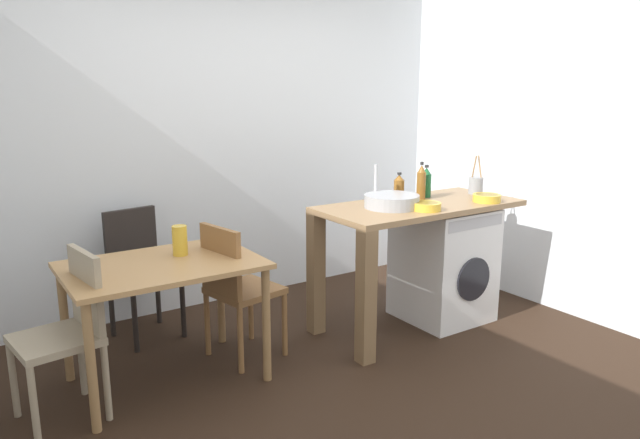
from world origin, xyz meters
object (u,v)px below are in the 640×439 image
dining_table (163,279)px  bottle_clear_small (426,183)px  colander (487,198)px  vase (180,240)px  chair_opposite (235,284)px  washing_machine (443,263)px  bottle_squat_brown (421,183)px  chair_person_seat (69,326)px  utensil_crock (476,185)px  bottle_tall_green (399,187)px  chair_spare_by_wall (139,266)px  mixing_bowl (426,206)px

dining_table → bottle_clear_small: 2.09m
colander → vase: colander is taller
chair_opposite → vase: (-0.33, 0.06, 0.32)m
washing_machine → bottle_squat_brown: size_ratio=3.07×
chair_person_seat → utensil_crock: bearing=-98.7°
chair_person_seat → colander: size_ratio=4.50×
bottle_tall_green → bottle_clear_small: size_ratio=0.81×
dining_table → colander: bearing=-9.8°
chair_opposite → chair_spare_by_wall: size_ratio=1.00×
chair_person_seat → chair_spare_by_wall: bearing=-44.3°
washing_machine → utensil_crock: utensil_crock is taller
bottle_tall_green → mixing_bowl: (-0.12, -0.42, -0.06)m
bottle_clear_small → mixing_bowl: (-0.34, -0.36, -0.08)m
chair_opposite → washing_machine: chair_opposite is taller
bottle_tall_green → utensil_crock: bearing=-15.0°
chair_person_seat → bottle_clear_small: size_ratio=3.68×
chair_person_seat → colander: 2.89m
washing_machine → bottle_squat_brown: bottle_squat_brown is taller
utensil_crock → washing_machine: bearing=-171.9°
chair_opposite → bottle_clear_small: bottle_clear_small is taller
dining_table → vase: (0.15, 0.10, 0.19)m
utensil_crock → vase: utensil_crock is taller
dining_table → bottle_squat_brown: 2.00m
mixing_bowl → chair_person_seat: bearing=172.8°
chair_opposite → colander: (1.81, -0.43, 0.44)m
utensil_crock → vase: size_ratio=1.64×
bottle_squat_brown → vase: bearing=174.8°
chair_spare_by_wall → utensil_crock: utensil_crock is taller
bottle_tall_green → colander: size_ratio=0.99×
dining_table → washing_machine: (2.10, -0.18, -0.21)m
mixing_bowl → vase: mixing_bowl is taller
bottle_squat_brown → bottle_clear_small: bottle_squat_brown is taller
bottle_squat_brown → colander: 0.48m
bottle_tall_green → bottle_clear_small: (0.22, -0.06, 0.02)m
utensil_crock → chair_person_seat: bearing=179.3°
chair_person_seat → mixing_bowl: bearing=-105.2°
chair_opposite → vase: vase is taller
chair_opposite → utensil_crock: utensil_crock is taller
chair_spare_by_wall → bottle_tall_green: bottle_tall_green is taller
dining_table → bottle_tall_green: size_ratio=5.56×
bottle_squat_brown → washing_machine: bearing=-37.6°
colander → chair_spare_by_wall: bearing=152.0°
dining_table → vase: vase is taller
washing_machine → vase: 2.01m
chair_person_seat → mixing_bowl: size_ratio=4.58×
dining_table → chair_opposite: size_ratio=1.22×
washing_machine → bottle_tall_green: size_ratio=4.34×
bottle_squat_brown → bottle_tall_green: bearing=138.2°
dining_table → chair_opposite: bearing=4.3°
washing_machine → bottle_tall_green: bottle_tall_green is taller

